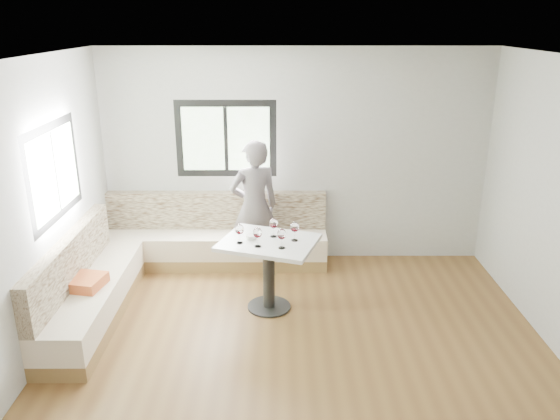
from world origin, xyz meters
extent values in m
cube|color=brown|center=(0.00, 0.00, 0.00)|extent=(5.00, 5.00, 0.01)
cube|color=white|center=(0.00, 0.00, 2.80)|extent=(5.00, 5.00, 0.01)
cube|color=#B7B7B2|center=(0.00, 2.50, 1.40)|extent=(5.00, 0.01, 2.80)
cube|color=#B7B7B2|center=(-2.50, 0.00, 1.40)|extent=(0.01, 5.00, 2.80)
cube|color=black|center=(-0.90, 2.49, 1.65)|extent=(1.30, 0.02, 1.00)
cube|color=black|center=(-2.49, 0.90, 1.65)|extent=(0.02, 1.30, 1.00)
cube|color=olive|center=(-1.05, 2.23, 0.08)|extent=(2.90, 0.55, 0.16)
cube|color=beige|center=(-1.05, 2.23, 0.30)|extent=(2.90, 0.55, 0.29)
cube|color=beige|center=(-1.05, 2.43, 0.70)|extent=(2.90, 0.14, 0.50)
cube|color=olive|center=(-2.23, 0.82, 0.08)|extent=(0.55, 2.25, 0.16)
cube|color=beige|center=(-2.23, 0.82, 0.30)|extent=(0.55, 2.25, 0.29)
cube|color=beige|center=(-2.43, 0.82, 0.70)|extent=(0.14, 2.25, 0.50)
cube|color=#B87229|center=(-2.25, 0.71, 0.51)|extent=(0.44, 0.44, 0.11)
cylinder|color=black|center=(-0.33, 1.07, 0.01)|extent=(0.49, 0.49, 0.02)
cylinder|color=black|center=(-0.33, 1.07, 0.39)|extent=(0.13, 0.13, 0.78)
cube|color=white|center=(-0.33, 1.07, 0.80)|extent=(1.20, 1.07, 0.04)
imported|color=#60585C|center=(-0.53, 2.09, 0.86)|extent=(0.73, 0.60, 1.73)
cylinder|color=white|center=(-0.52, 1.13, 0.85)|extent=(0.11, 0.11, 0.05)
sphere|color=black|center=(-0.51, 1.14, 0.86)|extent=(0.02, 0.02, 0.02)
sphere|color=black|center=(-0.54, 1.14, 0.86)|extent=(0.02, 0.02, 0.02)
sphere|color=black|center=(-0.52, 1.11, 0.86)|extent=(0.02, 0.02, 0.02)
cylinder|color=white|center=(-0.64, 1.00, 0.83)|extent=(0.07, 0.07, 0.01)
cylinder|color=white|center=(-0.64, 1.00, 0.88)|extent=(0.01, 0.01, 0.09)
ellipsoid|color=white|center=(-0.64, 1.00, 0.98)|extent=(0.10, 0.10, 0.12)
cylinder|color=#430309|center=(-0.64, 1.00, 0.95)|extent=(0.07, 0.07, 0.02)
cylinder|color=white|center=(-0.44, 0.91, 0.83)|extent=(0.07, 0.07, 0.01)
cylinder|color=white|center=(-0.44, 0.91, 0.88)|extent=(0.01, 0.01, 0.09)
ellipsoid|color=white|center=(-0.44, 0.91, 0.98)|extent=(0.10, 0.10, 0.12)
cylinder|color=#430309|center=(-0.44, 0.91, 0.95)|extent=(0.07, 0.07, 0.02)
cylinder|color=white|center=(-0.19, 0.87, 0.83)|extent=(0.07, 0.07, 0.01)
cylinder|color=white|center=(-0.19, 0.87, 0.88)|extent=(0.01, 0.01, 0.09)
ellipsoid|color=white|center=(-0.19, 0.87, 0.98)|extent=(0.10, 0.10, 0.12)
cylinder|color=#430309|center=(-0.19, 0.87, 0.95)|extent=(0.07, 0.07, 0.02)
cylinder|color=white|center=(-0.28, 1.18, 0.83)|extent=(0.07, 0.07, 0.01)
cylinder|color=white|center=(-0.28, 1.18, 0.88)|extent=(0.01, 0.01, 0.09)
ellipsoid|color=white|center=(-0.28, 1.18, 0.98)|extent=(0.10, 0.10, 0.12)
cylinder|color=#430309|center=(-0.28, 1.18, 0.95)|extent=(0.07, 0.07, 0.02)
cylinder|color=white|center=(-0.05, 1.08, 0.83)|extent=(0.07, 0.07, 0.01)
cylinder|color=white|center=(-0.05, 1.08, 0.88)|extent=(0.01, 0.01, 0.09)
ellipsoid|color=white|center=(-0.05, 1.08, 0.98)|extent=(0.10, 0.10, 0.12)
cylinder|color=#430309|center=(-0.05, 1.08, 0.95)|extent=(0.07, 0.07, 0.02)
camera|label=1|loc=(-0.21, -4.43, 3.12)|focal=35.00mm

